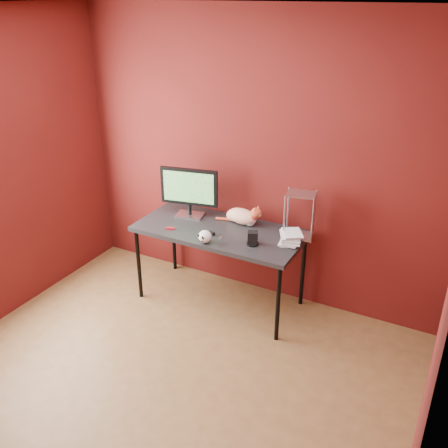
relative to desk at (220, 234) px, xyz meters
The scene contains 11 objects.
room 1.57m from the desk, 83.75° to the right, with size 3.52×3.52×2.61m.
desk is the anchor object (origin of this frame).
monitor 0.50m from the desk, 162.97° to the left, with size 0.54×0.22×0.47m.
cat 0.27m from the desk, 57.70° to the left, with size 0.45×0.20×0.21m.
skull_mug 0.31m from the desk, 86.95° to the right, with size 0.11×0.12×0.11m.
speaker 0.42m from the desk, 19.36° to the right, with size 0.11×0.10×0.12m.
book_stack 0.81m from the desk, ahead, with size 0.24×0.26×1.03m.
wire_rack 0.74m from the desk, 15.61° to the left, with size 0.27×0.24×0.41m.
pocket_knife 0.45m from the desk, 151.65° to the right, with size 0.08×0.02×0.02m, color #AF0D1C.
black_gadget 0.15m from the desk, 93.34° to the right, with size 0.06×0.03×0.03m, color black.
washer 0.18m from the desk, 57.92° to the right, with size 0.04×0.04×0.00m, color #AFAFB4.
Camera 1 is at (1.74, -2.15, 2.69)m, focal length 40.00 mm.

